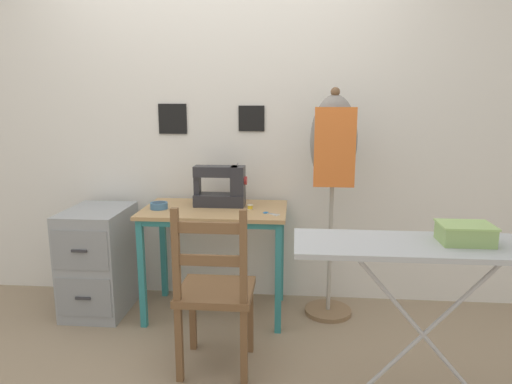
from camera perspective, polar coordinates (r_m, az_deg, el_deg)
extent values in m
plane|color=gray|center=(3.07, -5.87, -17.02)|extent=(14.00, 14.00, 0.00)
cube|color=silver|center=(3.32, -4.28, 8.25)|extent=(10.00, 0.05, 2.55)
cube|color=black|center=(3.36, -10.37, 8.99)|extent=(0.20, 0.01, 0.21)
cube|color=black|center=(3.26, -0.57, 9.18)|extent=(0.18, 0.01, 0.18)
cube|color=tan|center=(3.06, -5.17, -2.24)|extent=(0.95, 0.56, 0.02)
cube|color=teal|center=(2.84, -6.01, -4.03)|extent=(0.87, 0.03, 0.04)
cube|color=teal|center=(3.06, -14.07, -9.93)|extent=(0.04, 0.04, 0.72)
cube|color=teal|center=(2.90, 2.80, -10.78)|extent=(0.04, 0.04, 0.72)
cube|color=teal|center=(3.49, -11.49, -7.09)|extent=(0.04, 0.04, 0.72)
cube|color=teal|center=(3.35, 3.12, -7.64)|extent=(0.04, 0.04, 0.72)
cube|color=#28282D|center=(3.12, -4.55, -0.99)|extent=(0.34, 0.15, 0.08)
cube|color=#28282D|center=(3.07, -2.28, 1.45)|extent=(0.09, 0.13, 0.19)
cube|color=#28282D|center=(3.08, -5.02, 2.60)|extent=(0.30, 0.12, 0.07)
cube|color=#28282D|center=(3.12, -7.34, 0.88)|extent=(0.04, 0.08, 0.12)
cylinder|color=#B22D2D|center=(3.06, -1.30, 1.43)|extent=(0.02, 0.06, 0.06)
cylinder|color=#99999E|center=(3.05, -2.30, 3.44)|extent=(0.01, 0.01, 0.02)
cylinder|color=teal|center=(3.09, -12.04, -1.68)|extent=(0.12, 0.12, 0.04)
cylinder|color=#243D54|center=(3.08, -12.05, -1.35)|extent=(0.09, 0.09, 0.01)
cube|color=silver|center=(2.88, 2.21, -2.77)|extent=(0.08, 0.05, 0.00)
cube|color=silver|center=(2.87, 2.06, -2.81)|extent=(0.07, 0.07, 0.00)
torus|color=#2870B7|center=(2.91, 1.21, -2.61)|extent=(0.03, 0.03, 0.01)
torus|color=#2870B7|center=(2.91, 1.27, -2.59)|extent=(0.03, 0.03, 0.01)
cylinder|color=yellow|center=(3.01, -0.74, -1.89)|extent=(0.03, 0.03, 0.03)
cylinder|color=beige|center=(3.00, -0.74, -1.64)|extent=(0.04, 0.04, 0.00)
cylinder|color=beige|center=(3.01, -0.74, -2.15)|extent=(0.04, 0.04, 0.00)
cube|color=brown|center=(2.54, -5.03, -12.28)|extent=(0.40, 0.38, 0.04)
cube|color=brown|center=(2.81, -7.90, -15.07)|extent=(0.04, 0.04, 0.42)
cube|color=brown|center=(2.76, -0.74, -15.48)|extent=(0.04, 0.04, 0.42)
cube|color=brown|center=(2.54, -9.58, -18.25)|extent=(0.04, 0.04, 0.42)
cube|color=brown|center=(2.48, -1.52, -18.83)|extent=(0.04, 0.04, 0.42)
cube|color=brown|center=(2.33, -9.98, -7.74)|extent=(0.04, 0.04, 0.48)
cube|color=brown|center=(2.27, -1.58, -8.10)|extent=(0.04, 0.04, 0.48)
cube|color=brown|center=(2.25, -5.92, -4.48)|extent=(0.34, 0.02, 0.06)
cube|color=brown|center=(2.30, -5.83, -8.50)|extent=(0.34, 0.02, 0.06)
cube|color=#93999E|center=(3.39, -18.98, -8.03)|extent=(0.40, 0.53, 0.73)
cube|color=gray|center=(3.11, -21.18, -6.85)|extent=(0.37, 0.01, 0.26)
cube|color=#333338|center=(3.10, -21.26, -6.91)|extent=(0.10, 0.01, 0.02)
cube|color=gray|center=(3.22, -20.76, -12.26)|extent=(0.37, 0.01, 0.26)
cube|color=#333338|center=(3.21, -20.84, -12.33)|extent=(0.10, 0.01, 0.02)
cylinder|color=#846647|center=(3.32, 8.97, -14.47)|extent=(0.32, 0.32, 0.03)
cylinder|color=#ADA89E|center=(3.14, 9.26, -6.33)|extent=(0.03, 0.03, 0.96)
ellipsoid|color=gray|center=(3.00, 9.68, 6.26)|extent=(0.30, 0.22, 0.59)
sphere|color=brown|center=(2.99, 9.88, 12.23)|extent=(0.06, 0.06, 0.06)
cube|color=orange|center=(2.89, 9.84, 5.47)|extent=(0.26, 0.01, 0.50)
cube|color=#ADB2B7|center=(2.14, 20.94, -6.34)|extent=(1.18, 0.38, 0.02)
cylinder|color=#B7B7BC|center=(2.30, 20.15, -16.43)|extent=(0.73, 0.02, 0.83)
cylinder|color=#B7B7BC|center=(2.30, 20.15, -16.43)|extent=(0.73, 0.02, 0.83)
cube|color=#8EB266|center=(2.19, 24.67, -4.83)|extent=(0.22, 0.16, 0.08)
cube|color=#9DC470|center=(2.18, 24.77, -3.74)|extent=(0.23, 0.17, 0.01)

